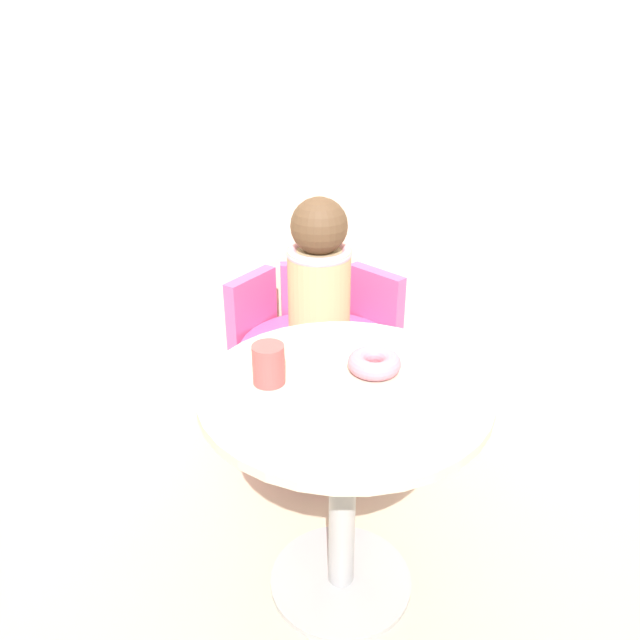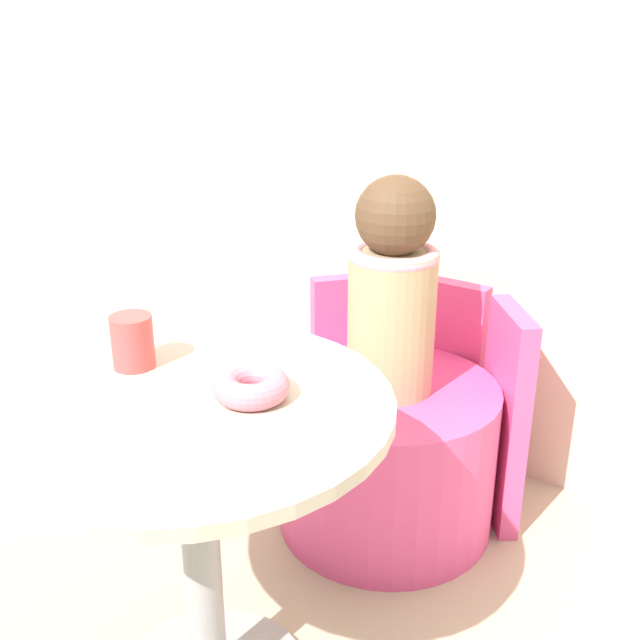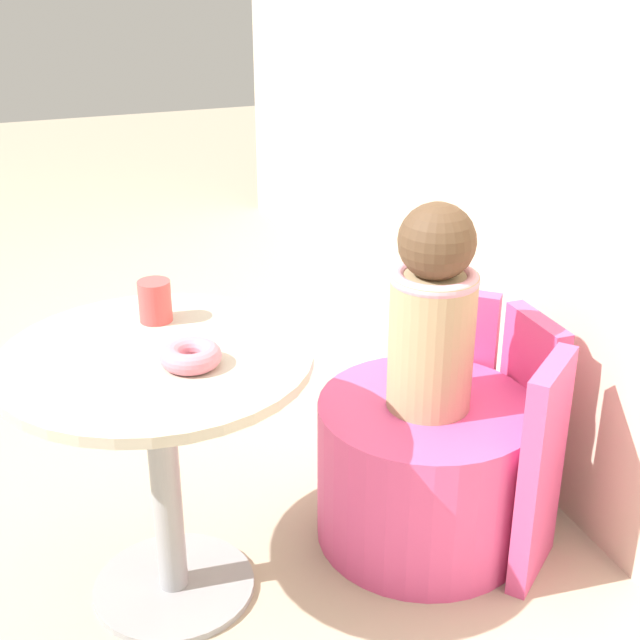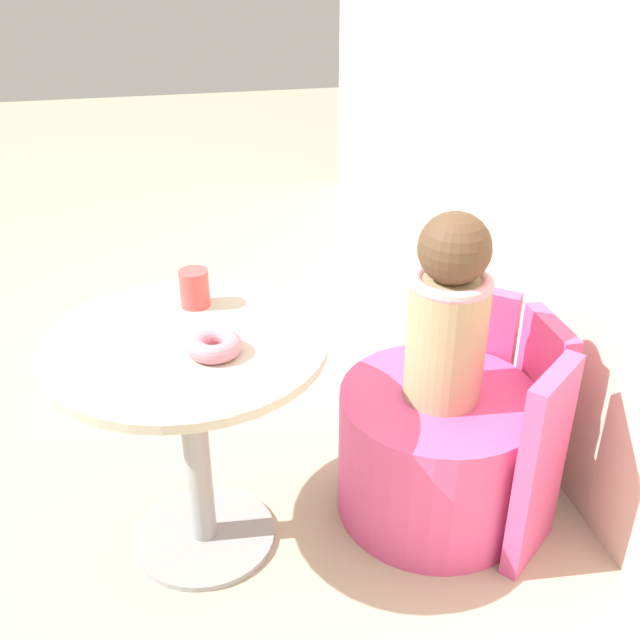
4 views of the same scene
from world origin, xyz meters
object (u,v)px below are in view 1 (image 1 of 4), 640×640
tub_chair (319,393)px  child_figure (319,277)px  donut (374,363)px  round_table (344,443)px  cup (269,364)px

tub_chair → child_figure: size_ratio=1.06×
child_figure → donut: (0.08, -0.61, 0.02)m
round_table → tub_chair: (0.00, 0.68, -0.29)m
round_table → child_figure: 0.70m
tub_chair → donut: 0.78m
round_table → donut: bearing=38.3°
donut → cup: (-0.26, -0.03, 0.03)m
tub_chair → cup: cup is taller
donut → cup: cup is taller
tub_chair → round_table: bearing=-90.4°
tub_chair → cup: (-0.18, -0.64, 0.51)m
child_figure → donut: bearing=-82.8°
round_table → tub_chair: size_ratio=1.25×
tub_chair → cup: size_ratio=5.64×
round_table → cup: (-0.18, 0.04, 0.22)m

